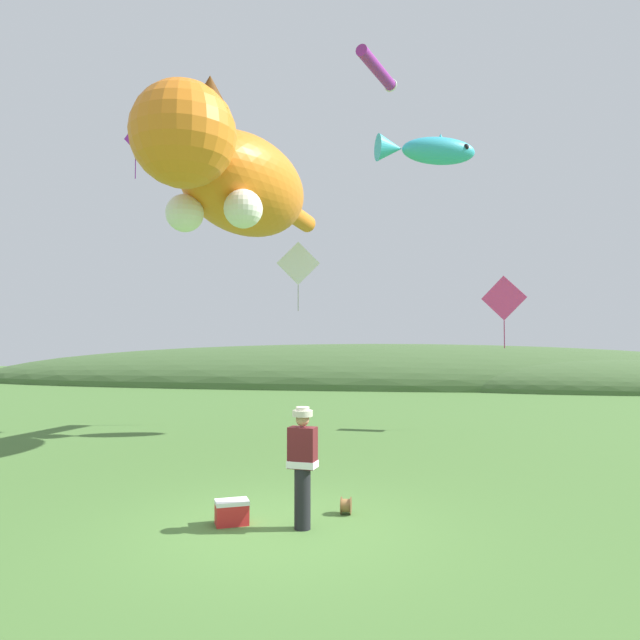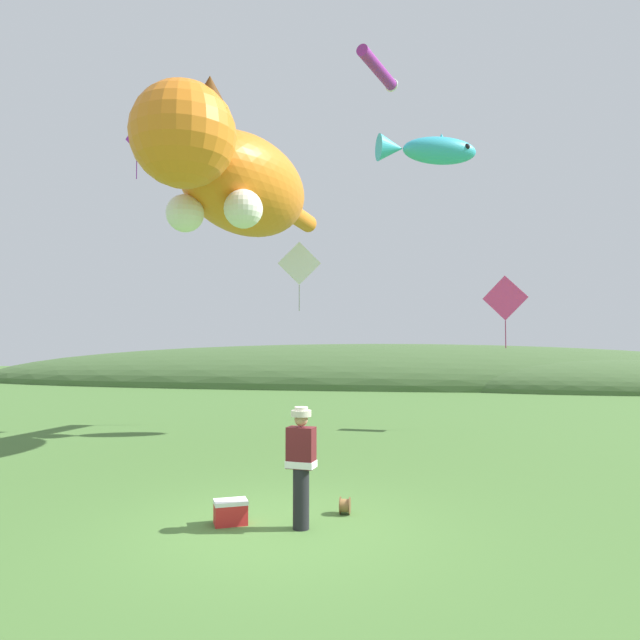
% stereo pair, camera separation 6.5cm
% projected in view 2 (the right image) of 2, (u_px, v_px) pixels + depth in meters
% --- Properties ---
extents(ground_plane, '(120.00, 120.00, 0.00)m').
position_uv_depth(ground_plane, '(281.00, 528.00, 8.34)').
color(ground_plane, '#477033').
extents(distant_hill_ridge, '(61.05, 15.29, 5.61)m').
position_uv_depth(distant_hill_ridge, '(404.00, 384.00, 39.37)').
color(distant_hill_ridge, '#426033').
rests_on(distant_hill_ridge, ground).
extents(festival_attendant, '(0.46, 0.33, 1.77)m').
position_uv_depth(festival_attendant, '(301.00, 463.00, 8.37)').
color(festival_attendant, black).
rests_on(festival_attendant, ground).
extents(kite_spool, '(0.16, 0.27, 0.27)m').
position_uv_depth(kite_spool, '(345.00, 506.00, 9.05)').
color(kite_spool, olive).
rests_on(kite_spool, ground).
extents(picnic_cooler, '(0.58, 0.50, 0.36)m').
position_uv_depth(picnic_cooler, '(231.00, 512.00, 8.55)').
color(picnic_cooler, red).
rests_on(picnic_cooler, ground).
extents(kite_giant_cat, '(3.42, 9.45, 2.88)m').
position_uv_depth(kite_giant_cat, '(235.00, 180.00, 14.11)').
color(kite_giant_cat, orange).
extents(kite_fish_windsock, '(3.30, 1.79, 0.98)m').
position_uv_depth(kite_fish_windsock, '(429.00, 150.00, 17.89)').
color(kite_fish_windsock, '#33B2CC').
extents(kite_tube_streamer, '(1.20, 2.53, 0.44)m').
position_uv_depth(kite_tube_streamer, '(378.00, 69.00, 17.60)').
color(kite_tube_streamer, '#8C268C').
extents(kite_diamond_violet, '(0.92, 0.24, 1.84)m').
position_uv_depth(kite_diamond_violet, '(137.00, 138.00, 18.52)').
color(kite_diamond_violet, purple).
extents(kite_diamond_pink, '(1.35, 0.58, 2.36)m').
position_uv_depth(kite_diamond_pink, '(505.00, 298.00, 18.40)').
color(kite_diamond_pink, '#E53F8C').
extents(kite_diamond_white, '(1.49, 0.25, 2.40)m').
position_uv_depth(kite_diamond_white, '(299.00, 264.00, 19.72)').
color(kite_diamond_white, white).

